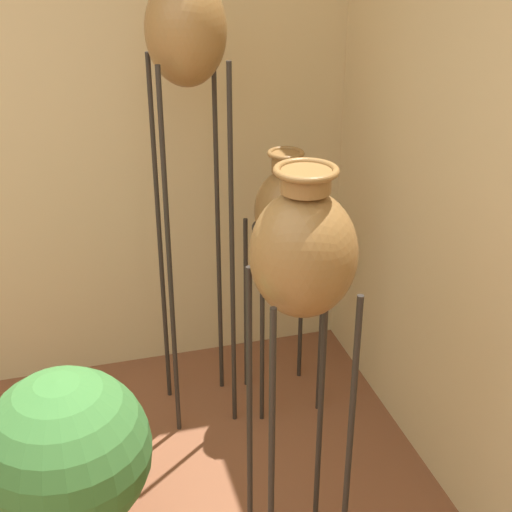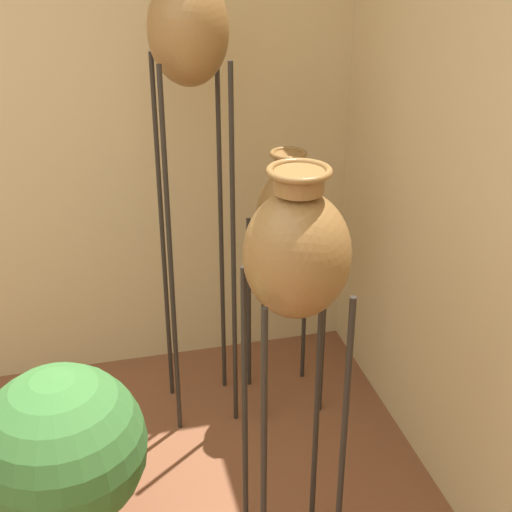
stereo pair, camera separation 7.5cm
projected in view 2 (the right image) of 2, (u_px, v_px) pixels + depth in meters
name	position (u px, v px, depth m)	size (l,w,h in m)	color
vase_stand_tall	(189.00, 43.00, 2.61)	(0.30, 0.30, 1.97)	#28231E
vase_stand_medium	(297.00, 261.00, 2.03)	(0.31, 0.31, 1.47)	#28231E
vase_stand_short	(287.00, 215.00, 2.98)	(0.29, 0.29, 1.21)	#28231E
potted_plant	(64.00, 458.00, 2.39)	(0.57, 0.57, 0.76)	#B26647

